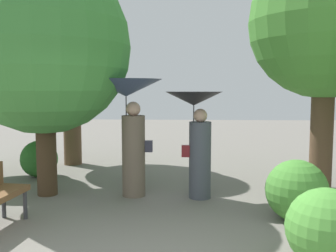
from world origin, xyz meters
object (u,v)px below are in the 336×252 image
(tree_mid_left, at_px, (43,33))
(person_left, at_px, (129,111))
(tree_mid_right, at_px, (327,7))
(person_right, at_px, (197,127))
(tree_near_left, at_px, (70,21))

(tree_mid_left, bearing_deg, person_left, 0.78)
(person_left, relative_size, tree_mid_left, 0.45)
(tree_mid_right, bearing_deg, person_right, -162.50)
(person_left, xyz_separation_m, tree_mid_right, (3.56, 0.67, 1.86))
(tree_mid_right, bearing_deg, tree_near_left, 158.97)
(person_left, height_order, person_right, person_left)
(person_left, bearing_deg, tree_mid_left, 87.16)
(person_left, distance_m, tree_mid_right, 4.07)
(person_left, xyz_separation_m, tree_near_left, (-1.85, 2.75, 2.02))
(person_right, bearing_deg, person_left, 82.53)
(tree_near_left, height_order, tree_mid_right, tree_near_left)
(tree_mid_left, bearing_deg, tree_near_left, 97.65)
(tree_near_left, xyz_separation_m, tree_mid_left, (0.37, -2.77, -0.68))
(tree_mid_left, bearing_deg, tree_mid_right, 7.78)
(tree_near_left, distance_m, tree_mid_right, 5.80)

